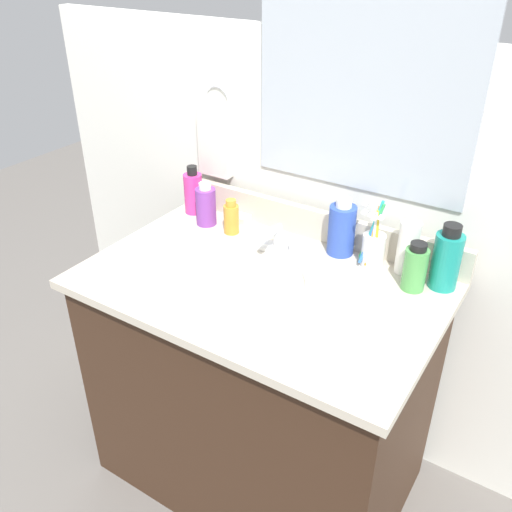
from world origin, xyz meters
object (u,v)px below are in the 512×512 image
bottle_mouthwash_teal (446,259)px  bottle_soap_pink (193,192)px  faucet (276,243)px  bottle_shampoo_blue (342,229)px  soap_bar (239,218)px  hand_towel (215,141)px  bottle_cream_purple (206,205)px  bottle_toner_green (415,268)px  cup_white_ceramic (373,247)px  bottle_lotion_white (408,246)px  bottle_oil_amber (231,218)px

bottle_mouthwash_teal → bottle_soap_pink: bottle_mouthwash_teal is taller
faucet → bottle_mouthwash_teal: 0.46m
bottle_shampoo_blue → soap_bar: (-0.35, 0.00, -0.06)m
hand_towel → bottle_soap_pink: 0.17m
bottle_cream_purple → bottle_shampoo_blue: (0.42, 0.06, 0.01)m
bottle_shampoo_blue → soap_bar: size_ratio=2.58×
bottle_toner_green → soap_bar: 0.58m
bottle_toner_green → cup_white_ceramic: 0.14m
bottle_lotion_white → soap_bar: (-0.53, 0.00, -0.07)m
bottle_oil_amber → bottle_mouthwash_teal: bearing=4.6°
cup_white_ceramic → bottle_oil_amber: bearing=-173.5°
bottle_cream_purple → bottle_shampoo_blue: size_ratio=0.82×
faucet → soap_bar: faucet is taller
bottle_toner_green → bottle_oil_amber: bearing=-180.0°
hand_towel → soap_bar: hand_towel is taller
bottle_shampoo_blue → bottle_mouthwash_teal: 0.29m
cup_white_ceramic → soap_bar: size_ratio=3.02×
bottle_toner_green → soap_bar: (-0.58, 0.07, -0.05)m
bottle_toner_green → bottle_mouthwash_teal: bearing=39.4°
bottle_oil_amber → soap_bar: bottle_oil_amber is taller
bottle_toner_green → bottle_lotion_white: bottle_lotion_white is taller
bottle_cream_purple → faucet: bearing=-6.6°
bottle_oil_amber → faucet: bearing=-8.4°
bottle_oil_amber → bottle_mouthwash_teal: (0.62, 0.05, 0.03)m
bottle_oil_amber → bottle_shampoo_blue: bearing=11.4°
bottle_cream_purple → soap_bar: bottle_cream_purple is taller
bottle_cream_purple → bottle_soap_pink: size_ratio=0.87×
bottle_oil_amber → bottle_lotion_white: bearing=7.5°
hand_towel → bottle_soap_pink: hand_towel is taller
bottle_mouthwash_teal → bottle_lotion_white: size_ratio=1.06×
bottle_soap_pink → bottle_oil_amber: bearing=-15.5°
bottle_oil_amber → soap_bar: size_ratio=1.67×
bottle_mouthwash_teal → bottle_toner_green: bearing=-140.6°
hand_towel → bottle_toner_green: 0.73m
bottle_soap_pink → soap_bar: 0.17m
bottle_lotion_white → soap_bar: 0.54m
hand_towel → bottle_toner_green: size_ratio=1.69×
hand_towel → bottle_oil_amber: 0.26m
hand_towel → bottle_shampoo_blue: 0.50m
bottle_shampoo_blue → cup_white_ceramic: (0.10, -0.02, -0.02)m
hand_towel → bottle_oil_amber: bearing=-41.1°
soap_bar → bottle_mouthwash_teal: bearing=-1.8°
bottle_soap_pink → faucet: bearing=-12.1°
bottle_mouthwash_teal → bottle_soap_pink: size_ratio=1.12×
faucet → soap_bar: size_ratio=2.50×
bottle_mouthwash_teal → bottle_toner_green: size_ratio=1.35×
faucet → bottle_shampoo_blue: bottle_shampoo_blue is taller
faucet → bottle_toner_green: size_ratio=1.23×
hand_towel → faucet: size_ratio=1.38×
hand_towel → bottle_oil_amber: hand_towel is taller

